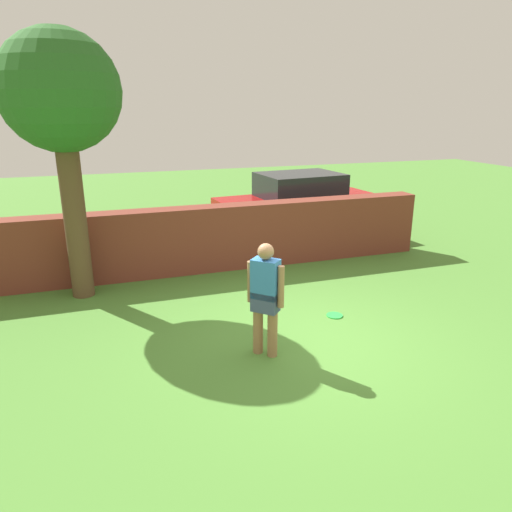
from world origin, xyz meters
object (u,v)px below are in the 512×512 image
object	(u,v)px
tree	(61,98)
car	(299,207)
frisbee_green	(335,315)
person	(265,295)

from	to	relation	value
tree	car	world-z (taller)	tree
frisbee_green	tree	bearing A→B (deg)	149.73
person	frisbee_green	xyz separation A→B (m)	(1.52, 0.81, -0.89)
person	frisbee_green	size ratio (longest dim) A/B	6.00
frisbee_green	person	bearing A→B (deg)	-151.99
tree	frisbee_green	bearing A→B (deg)	-30.27
tree	car	bearing A→B (deg)	23.12
person	car	xyz separation A→B (m)	(2.86, 5.39, -0.04)
tree	car	xyz separation A→B (m)	(5.30, 2.26, -2.59)
person	frisbee_green	distance (m)	1.94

